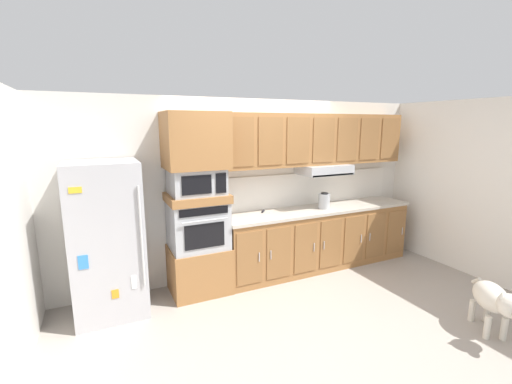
# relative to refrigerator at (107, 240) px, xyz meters

# --- Properties ---
(ground_plane) EXTENTS (9.60, 9.60, 0.00)m
(ground_plane) POSITION_rel_refrigerator_xyz_m (2.02, -0.68, -0.88)
(ground_plane) COLOR #9E9389
(back_kitchen_wall) EXTENTS (6.20, 0.12, 2.50)m
(back_kitchen_wall) POSITION_rel_refrigerator_xyz_m (2.02, 0.43, 0.37)
(back_kitchen_wall) COLOR silver
(back_kitchen_wall) RESTS_ON ground
(side_panel_left) EXTENTS (0.12, 7.10, 2.50)m
(side_panel_left) POSITION_rel_refrigerator_xyz_m (-0.78, -0.68, 0.37)
(side_panel_left) COLOR silver
(side_panel_left) RESTS_ON ground
(side_panel_right) EXTENTS (0.12, 7.10, 2.50)m
(side_panel_right) POSITION_rel_refrigerator_xyz_m (4.82, -0.68, 0.37)
(side_panel_right) COLOR white
(side_panel_right) RESTS_ON ground
(refrigerator) EXTENTS (0.76, 0.73, 1.76)m
(refrigerator) POSITION_rel_refrigerator_xyz_m (0.00, 0.00, 0.00)
(refrigerator) COLOR #ADADB2
(refrigerator) RESTS_ON ground
(oven_base_cabinet) EXTENTS (0.74, 0.62, 0.60)m
(oven_base_cabinet) POSITION_rel_refrigerator_xyz_m (1.07, 0.07, -0.58)
(oven_base_cabinet) COLOR #996638
(oven_base_cabinet) RESTS_ON ground
(built_in_oven) EXTENTS (0.70, 0.62, 0.60)m
(built_in_oven) POSITION_rel_refrigerator_xyz_m (1.07, 0.07, 0.02)
(built_in_oven) COLOR #A8AAAF
(built_in_oven) RESTS_ON oven_base_cabinet
(appliance_mid_shelf) EXTENTS (0.74, 0.62, 0.10)m
(appliance_mid_shelf) POSITION_rel_refrigerator_xyz_m (1.07, 0.07, 0.37)
(appliance_mid_shelf) COLOR #996638
(appliance_mid_shelf) RESTS_ON built_in_oven
(microwave) EXTENTS (0.64, 0.54, 0.32)m
(microwave) POSITION_rel_refrigerator_xyz_m (1.07, 0.07, 0.58)
(microwave) COLOR #A8AAAF
(microwave) RESTS_ON appliance_mid_shelf
(appliance_upper_cabinet) EXTENTS (0.74, 0.62, 0.68)m
(appliance_upper_cabinet) POSITION_rel_refrigerator_xyz_m (1.07, 0.07, 1.08)
(appliance_upper_cabinet) COLOR #996638
(appliance_upper_cabinet) RESTS_ON microwave
(lower_cabinet_run) EXTENTS (3.00, 0.63, 0.88)m
(lower_cabinet_run) POSITION_rel_refrigerator_xyz_m (2.94, 0.07, -0.44)
(lower_cabinet_run) COLOR #996638
(lower_cabinet_run) RESTS_ON ground
(countertop_slab) EXTENTS (3.04, 0.64, 0.04)m
(countertop_slab) POSITION_rel_refrigerator_xyz_m (2.94, 0.07, 0.02)
(countertop_slab) COLOR #BCB2A3
(countertop_slab) RESTS_ON lower_cabinet_run
(backsplash_panel) EXTENTS (3.04, 0.02, 0.50)m
(backsplash_panel) POSITION_rel_refrigerator_xyz_m (2.94, 0.36, 0.29)
(backsplash_panel) COLOR silver
(backsplash_panel) RESTS_ON countertop_slab
(upper_cabinet_with_hood) EXTENTS (3.00, 0.48, 0.88)m
(upper_cabinet_with_hood) POSITION_rel_refrigerator_xyz_m (2.94, 0.19, 1.02)
(upper_cabinet_with_hood) COLOR #996638
(upper_cabinet_with_hood) RESTS_ON backsplash_panel
(screwdriver) EXTENTS (0.17, 0.17, 0.03)m
(screwdriver) POSITION_rel_refrigerator_xyz_m (2.07, 0.20, 0.05)
(screwdriver) COLOR black
(screwdriver) RESTS_ON countertop_slab
(electric_kettle) EXTENTS (0.17, 0.17, 0.24)m
(electric_kettle) POSITION_rel_refrigerator_xyz_m (2.98, 0.02, 0.15)
(electric_kettle) COLOR #A8AAAF
(electric_kettle) RESTS_ON countertop_slab
(dog) EXTENTS (0.57, 0.79, 0.60)m
(dog) POSITION_rel_refrigerator_xyz_m (3.53, -2.16, -0.49)
(dog) COLOR beige
(dog) RESTS_ON ground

